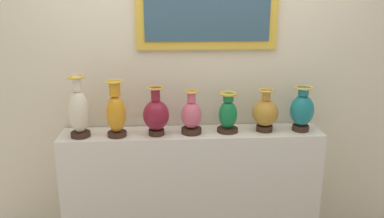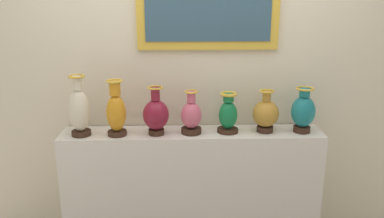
# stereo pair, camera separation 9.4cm
# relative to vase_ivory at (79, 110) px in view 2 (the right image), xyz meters

# --- Properties ---
(display_shelf) EXTENTS (1.91, 0.31, 0.96)m
(display_shelf) POSITION_rel_vase_ivory_xyz_m (0.79, 0.04, -0.67)
(display_shelf) COLOR silver
(display_shelf) RESTS_ON ground_plane
(back_wall) EXTENTS (3.54, 0.14, 3.09)m
(back_wall) POSITION_rel_vase_ivory_xyz_m (0.80, 0.26, 0.41)
(back_wall) COLOR beige
(back_wall) RESTS_ON ground_plane
(vase_ivory) EXTENTS (0.15, 0.15, 0.44)m
(vase_ivory) POSITION_rel_vase_ivory_xyz_m (0.00, 0.00, 0.00)
(vase_ivory) COLOR #382319
(vase_ivory) RESTS_ON display_shelf
(vase_amber) EXTENTS (0.14, 0.14, 0.40)m
(vase_amber) POSITION_rel_vase_ivory_xyz_m (0.26, -0.01, -0.01)
(vase_amber) COLOR #382319
(vase_amber) RESTS_ON display_shelf
(vase_burgundy) EXTENTS (0.19, 0.19, 0.35)m
(vase_burgundy) POSITION_rel_vase_ivory_xyz_m (0.53, 0.00, -0.04)
(vase_burgundy) COLOR #382319
(vase_burgundy) RESTS_ON display_shelf
(vase_rose) EXTENTS (0.15, 0.15, 0.32)m
(vase_rose) POSITION_rel_vase_ivory_xyz_m (0.79, 0.02, -0.06)
(vase_rose) COLOR #382319
(vase_rose) RESTS_ON display_shelf
(vase_emerald) EXTENTS (0.15, 0.15, 0.30)m
(vase_emerald) POSITION_rel_vase_ivory_xyz_m (1.05, 0.03, -0.05)
(vase_emerald) COLOR #382319
(vase_emerald) RESTS_ON display_shelf
(vase_ochre) EXTENTS (0.19, 0.19, 0.31)m
(vase_ochre) POSITION_rel_vase_ivory_xyz_m (1.33, 0.03, -0.05)
(vase_ochre) COLOR #382319
(vase_ochre) RESTS_ON display_shelf
(vase_teal) EXTENTS (0.17, 0.17, 0.33)m
(vase_teal) POSITION_rel_vase_ivory_xyz_m (1.60, 0.02, -0.03)
(vase_teal) COLOR #382319
(vase_teal) RESTS_ON display_shelf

